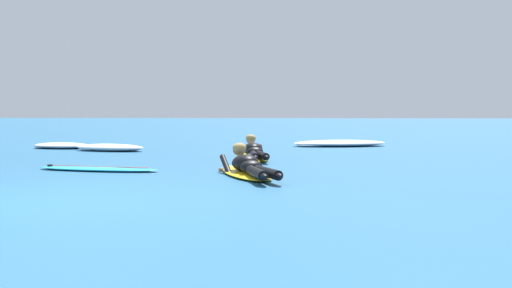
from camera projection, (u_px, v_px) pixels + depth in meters
ground_plane at (201, 148)px, 16.97m from camera, size 120.00×120.00×0.00m
surfer_near at (248, 168)px, 9.57m from camera, size 1.26×2.52×0.55m
surfer_far at (253, 153)px, 12.97m from camera, size 1.01×2.69×0.53m
drifting_surfboard at (97, 169)px, 10.51m from camera, size 2.23×0.92×0.16m
whitewater_front at (62, 146)px, 16.59m from camera, size 1.71×1.25×0.16m
whitewater_mid_left at (340, 143)px, 17.56m from camera, size 2.83×1.76×0.18m
whitewater_mid_right at (110, 148)px, 15.53m from camera, size 1.97×1.20×0.18m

